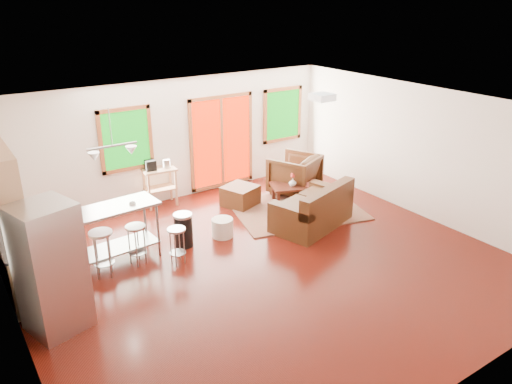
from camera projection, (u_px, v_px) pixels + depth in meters
floor at (266, 264)px, 8.36m from camera, size 7.50×7.00×0.02m
ceiling at (267, 110)px, 7.38m from camera, size 7.50×7.00×0.02m
back_wall at (172, 141)px, 10.57m from camera, size 7.50×0.02×2.60m
left_wall at (8, 258)px, 5.92m from camera, size 0.02×7.00×2.60m
right_wall at (423, 152)px, 9.82m from camera, size 0.02×7.00×2.60m
front_wall at (461, 297)px, 5.17m from camera, size 7.50×0.02×2.60m
window_left at (126, 140)px, 9.94m from camera, size 1.10×0.05×1.30m
french_doors at (222, 142)px, 11.23m from camera, size 1.60×0.05×2.10m
window_right at (283, 115)px, 11.96m from camera, size 1.10×0.05×1.30m
rug at (297, 209)px, 10.44m from camera, size 2.98×2.56×0.03m
loveseat at (314, 210)px, 9.58m from camera, size 1.81×1.35×0.86m
coffee_table at (295, 187)px, 10.68m from camera, size 1.17×0.95×0.40m
armchair at (294, 173)px, 11.11m from camera, size 1.25×1.22×0.99m
ottoman at (240, 196)px, 10.59m from camera, size 0.82×0.82×0.43m
pouf at (222, 228)px, 9.24m from camera, size 0.49×0.49×0.35m
vase at (293, 181)px, 10.57m from camera, size 0.19×0.20×0.28m
book at (304, 180)px, 10.52m from camera, size 0.21×0.04×0.28m
cabinets at (12, 228)px, 7.51m from camera, size 0.64×2.24×2.30m
refrigerator at (51, 268)px, 6.48m from camera, size 0.88×0.87×1.80m
island at (111, 225)px, 8.15m from camera, size 1.62×0.74×1.00m
cup at (132, 204)px, 8.17m from camera, size 0.13×0.11×0.11m
bar_stool_a at (102, 243)px, 7.80m from camera, size 0.48×0.48×0.78m
bar_stool_b at (136, 236)px, 8.18m from camera, size 0.41×0.41×0.70m
bar_stool_c at (177, 238)px, 8.21m from camera, size 0.31×0.31×0.64m
trash_can at (183, 230)px, 8.85m from camera, size 0.40×0.40×0.62m
kitchen_cart at (158, 174)px, 10.40m from camera, size 0.71×0.50×1.03m
ceiling_flush at (322, 97)px, 8.70m from camera, size 0.35×0.35×0.12m
pendant_light at (113, 152)px, 7.82m from camera, size 0.80×0.18×0.79m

